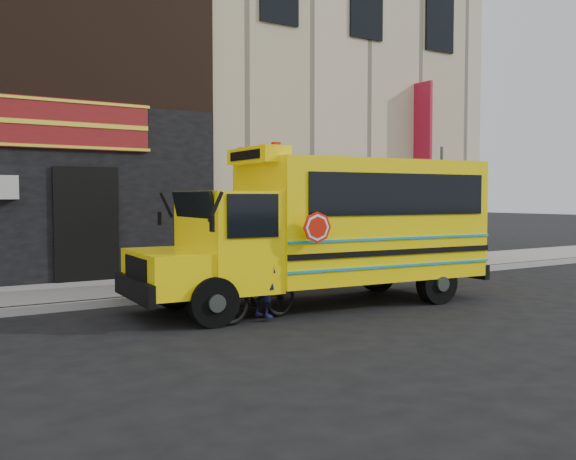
# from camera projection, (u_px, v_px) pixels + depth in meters

# --- Properties ---
(ground) EXTENTS (120.00, 120.00, 0.00)m
(ground) POSITION_uv_depth(u_px,v_px,m) (346.00, 309.00, 11.74)
(ground) COLOR black
(ground) RESTS_ON ground
(curb) EXTENTS (40.00, 0.20, 0.15)m
(curb) POSITION_uv_depth(u_px,v_px,m) (272.00, 288.00, 13.91)
(curb) COLOR gray
(curb) RESTS_ON ground
(sidewalk) EXTENTS (40.00, 3.00, 0.15)m
(sidewalk) POSITION_uv_depth(u_px,v_px,m) (239.00, 280.00, 15.17)
(sidewalk) COLOR gray
(sidewalk) RESTS_ON ground
(building) EXTENTS (20.00, 10.70, 12.00)m
(building) POSITION_uv_depth(u_px,v_px,m) (140.00, 67.00, 20.16)
(building) COLOR #C2AF91
(building) RESTS_ON sidewalk
(school_bus) EXTENTS (7.04, 2.66, 2.92)m
(school_bus) POSITION_uv_depth(u_px,v_px,m) (333.00, 225.00, 12.20)
(school_bus) COLOR black
(school_bus) RESTS_ON ground
(sign_pole) EXTENTS (0.07, 0.29, 3.33)m
(sign_pole) POSITION_uv_depth(u_px,v_px,m) (441.00, 205.00, 16.46)
(sign_pole) COLOR #3B423D
(sign_pole) RESTS_ON ground
(bicycle) EXTENTS (1.79, 0.83, 1.04)m
(bicycle) POSITION_uv_depth(u_px,v_px,m) (257.00, 290.00, 10.57)
(bicycle) COLOR black
(bicycle) RESTS_ON ground
(cyclist) EXTENTS (0.46, 0.62, 1.54)m
(cyclist) POSITION_uv_depth(u_px,v_px,m) (263.00, 274.00, 10.63)
(cyclist) COLOR black
(cyclist) RESTS_ON ground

